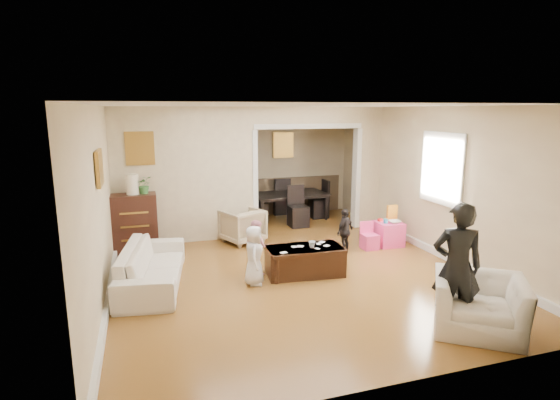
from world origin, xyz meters
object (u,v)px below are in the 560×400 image
object	(u,v)px
coffee_table	(305,261)
child_kneel_a	(254,255)
armchair_front	(479,304)
table_lamp	(132,184)
child_kneel_b	(256,247)
cyan_cup	(386,221)
adult_person	(457,267)
coffee_cup	(312,245)
sofa	(152,266)
child_toddler	(345,231)
armchair_back	(242,226)
dining_table	(289,207)
dresser	(135,223)
play_table	(388,234)

from	to	relation	value
coffee_table	child_kneel_a	size ratio (longest dim) A/B	1.32
armchair_front	coffee_table	distance (m)	2.64
table_lamp	child_kneel_b	bearing A→B (deg)	-42.37
cyan_cup	adult_person	distance (m)	3.21
coffee_table	coffee_cup	xyz separation A→B (m)	(0.10, -0.05, 0.27)
child_kneel_a	sofa	bearing A→B (deg)	90.01
adult_person	child_toddler	bearing A→B (deg)	-65.80
sofa	cyan_cup	size ratio (longest dim) A/B	25.44
coffee_cup	child_kneel_a	xyz separation A→B (m)	(-0.95, -0.10, -0.05)
sofa	table_lamp	size ratio (longest dim) A/B	5.65
armchair_back	armchair_front	distance (m)	4.65
child_toddler	sofa	bearing A→B (deg)	-25.54
armchair_front	coffee_cup	xyz separation A→B (m)	(-1.20, 2.24, 0.17)
cyan_cup	child_toddler	bearing A→B (deg)	-171.07
dining_table	child_toddler	distance (m)	2.66
armchair_front	dresser	size ratio (longest dim) A/B	0.93
play_table	dining_table	distance (m)	2.72
coffee_cup	play_table	size ratio (longest dim) A/B	0.23
dresser	child_kneel_b	size ratio (longest dim) A/B	1.24
armchair_back	dresser	size ratio (longest dim) A/B	0.67
adult_person	coffee_cup	bearing A→B (deg)	-41.72
armchair_front	adult_person	world-z (taller)	adult_person
armchair_back	coffee_cup	distance (m)	2.14
dresser	coffee_table	world-z (taller)	dresser
coffee_cup	table_lamp	bearing A→B (deg)	142.50
sofa	armchair_front	bearing A→B (deg)	-116.59
sofa	armchair_back	bearing A→B (deg)	-36.49
coffee_table	child_kneel_a	distance (m)	0.89
sofa	armchair_back	distance (m)	2.44
adult_person	child_kneel_b	size ratio (longest dim) A/B	1.79
adult_person	child_kneel_b	bearing A→B (deg)	-30.51
armchair_back	table_lamp	xyz separation A→B (m)	(-1.97, -0.02, 0.92)
armchair_front	dresser	xyz separation A→B (m)	(-3.82, 4.25, 0.21)
table_lamp	dresser	bearing A→B (deg)	0.00
child_kneel_a	child_kneel_b	distance (m)	0.47
cyan_cup	armchair_back	bearing A→B (deg)	156.54
adult_person	armchair_front	bearing A→B (deg)	179.86
child_kneel_b	cyan_cup	bearing A→B (deg)	-91.21
dining_table	child_kneel_a	bearing A→B (deg)	-119.72
table_lamp	dining_table	bearing A→B (deg)	22.89
dresser	table_lamp	xyz separation A→B (m)	(0.00, 0.00, 0.71)
armchair_front	adult_person	bearing A→B (deg)	-168.10
coffee_table	coffee_cup	distance (m)	0.29
dresser	table_lamp	size ratio (longest dim) A/B	2.96
sofa	dresser	size ratio (longest dim) A/B	1.91
dining_table	child_kneel_a	size ratio (longest dim) A/B	1.99
sofa	armchair_back	size ratio (longest dim) A/B	2.83
armchair_back	child_toddler	size ratio (longest dim) A/B	0.87
cyan_cup	child_toddler	distance (m)	0.92
dresser	coffee_table	xyz separation A→B (m)	(2.52, -1.96, -0.31)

